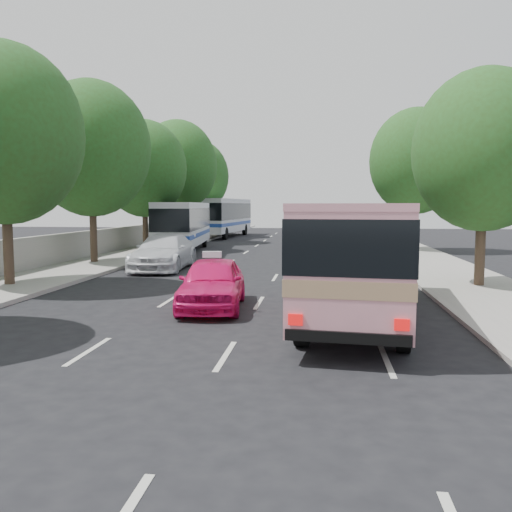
# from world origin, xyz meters

# --- Properties ---
(ground) EXTENTS (120.00, 120.00, 0.00)m
(ground) POSITION_xyz_m (0.00, 0.00, 0.00)
(ground) COLOR black
(ground) RESTS_ON ground
(sidewalk_left) EXTENTS (4.00, 90.00, 0.15)m
(sidewalk_left) POSITION_xyz_m (-8.50, 20.00, 0.07)
(sidewalk_left) COLOR #9E998E
(sidewalk_left) RESTS_ON ground
(sidewalk_right) EXTENTS (4.00, 90.00, 0.12)m
(sidewalk_right) POSITION_xyz_m (8.50, 20.00, 0.06)
(sidewalk_right) COLOR #9E998E
(sidewalk_right) RESTS_ON ground
(low_wall) EXTENTS (0.30, 90.00, 1.50)m
(low_wall) POSITION_xyz_m (-10.30, 20.00, 0.90)
(low_wall) COLOR #9E998E
(low_wall) RESTS_ON sidewalk_left
(tree_left_b) EXTENTS (5.70, 5.70, 8.88)m
(tree_left_b) POSITION_xyz_m (-8.42, 5.94, 5.82)
(tree_left_b) COLOR #38281E
(tree_left_b) RESTS_ON ground
(tree_left_c) EXTENTS (6.00, 6.00, 9.35)m
(tree_left_c) POSITION_xyz_m (-8.62, 13.94, 6.12)
(tree_left_c) COLOR #38281E
(tree_left_c) RESTS_ON ground
(tree_left_d) EXTENTS (5.52, 5.52, 8.60)m
(tree_left_d) POSITION_xyz_m (-8.52, 21.94, 5.63)
(tree_left_d) COLOR #38281E
(tree_left_d) RESTS_ON ground
(tree_left_e) EXTENTS (6.30, 6.30, 9.82)m
(tree_left_e) POSITION_xyz_m (-8.42, 29.94, 6.43)
(tree_left_e) COLOR #38281E
(tree_left_e) RESTS_ON ground
(tree_left_f) EXTENTS (5.88, 5.88, 9.16)m
(tree_left_f) POSITION_xyz_m (-8.62, 37.94, 6.00)
(tree_left_f) COLOR #38281E
(tree_left_f) RESTS_ON ground
(tree_right_near) EXTENTS (5.10, 5.10, 7.95)m
(tree_right_near) POSITION_xyz_m (8.78, 7.94, 5.20)
(tree_right_near) COLOR #38281E
(tree_right_near) RESTS_ON ground
(tree_right_far) EXTENTS (6.00, 6.00, 9.35)m
(tree_right_far) POSITION_xyz_m (9.08, 23.94, 6.12)
(tree_right_far) COLOR #38281E
(tree_right_far) RESTS_ON ground
(pink_bus) EXTENTS (3.52, 9.86, 3.08)m
(pink_bus) POSITION_xyz_m (3.94, 2.08, 1.91)
(pink_bus) COLOR pink
(pink_bus) RESTS_ON ground
(pink_taxi) EXTENTS (2.15, 4.57, 1.51)m
(pink_taxi) POSITION_xyz_m (-0.28, 3.00, 0.75)
(pink_taxi) COLOR #E91469
(pink_taxi) RESTS_ON ground
(white_pickup) EXTENTS (2.49, 5.77, 1.66)m
(white_pickup) POSITION_xyz_m (-4.50, 12.30, 0.83)
(white_pickup) COLOR silver
(white_pickup) RESTS_ON ground
(tour_coach_front) EXTENTS (3.37, 10.90, 3.21)m
(tour_coach_front) POSITION_xyz_m (-6.13, 22.51, 1.93)
(tour_coach_front) COLOR silver
(tour_coach_front) RESTS_ON ground
(tour_coach_rear) EXTENTS (3.54, 12.34, 3.64)m
(tour_coach_rear) POSITION_xyz_m (-6.30, 38.80, 2.19)
(tour_coach_rear) COLOR silver
(tour_coach_rear) RESTS_ON ground
(taxi_roof_sign) EXTENTS (0.56, 0.23, 0.18)m
(taxi_roof_sign) POSITION_xyz_m (-0.28, 3.00, 1.60)
(taxi_roof_sign) COLOR silver
(taxi_roof_sign) RESTS_ON pink_taxi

